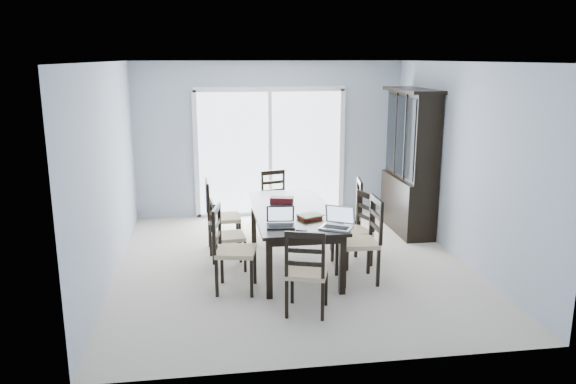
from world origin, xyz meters
The scene contains 24 objects.
floor centered at (0.00, 0.00, 0.00)m, with size 5.00×5.00×0.00m, color beige.
ceiling centered at (0.00, 0.00, 2.60)m, with size 5.00×5.00×0.00m, color white.
back_wall centered at (0.00, 2.50, 1.30)m, with size 4.50×0.02×2.60m, color #9EABBD.
wall_left centered at (-2.25, 0.00, 1.30)m, with size 0.02×5.00×2.60m, color #9EABBD.
wall_right centered at (2.25, 0.00, 1.30)m, with size 0.02×5.00×2.60m, color #9EABBD.
balcony centered at (0.00, 3.50, -0.05)m, with size 4.50×2.00×0.10m, color gray.
railing centered at (0.00, 4.50, 0.55)m, with size 4.50×0.06×1.10m, color #99999E.
dining_table centered at (0.00, 0.00, 0.67)m, with size 1.00×2.20×0.75m.
china_hutch centered at (2.02, 1.25, 1.07)m, with size 0.50×1.38×2.20m.
sliding_door centered at (0.00, 2.48, 1.09)m, with size 2.52×0.05×2.18m.
chair_left_near centered at (-0.87, -0.69, 0.62)m, with size 0.52×0.51×1.17m.
chair_left_mid centered at (-0.92, -0.01, 0.56)m, with size 0.44×0.43×1.05m.
chair_left_far centered at (-0.96, 0.70, 0.62)m, with size 0.47×0.46×1.17m.
chair_right_near centered at (0.79, -0.65, 0.63)m, with size 0.46×0.45×1.20m.
chair_right_mid centered at (0.86, -0.04, 0.57)m, with size 0.52×0.51×1.08m.
chair_right_far centered at (0.95, 0.63, 0.60)m, with size 0.50×0.48×1.13m.
chair_end_near centered at (-0.09, -1.49, 0.58)m, with size 0.52×0.53×1.10m.
chair_end_far centered at (-0.02, 1.61, 0.57)m, with size 0.49×0.50×1.07m.
laptop_dark centered at (-0.25, -0.72, 0.80)m, with size 0.34×0.26×0.22m.
laptop_silver centered at (0.37, -0.88, 0.81)m, with size 0.43×0.39×0.24m.
book_stack centered at (0.15, -0.42, 0.77)m, with size 0.34×0.31×0.05m.
cell_phone centered at (-0.04, -0.90, 0.76)m, with size 0.12×0.05×0.01m, color black.
game_box centered at (-0.09, 0.38, 0.79)m, with size 0.30×0.15×0.08m, color #4C0F14.
hot_tub centered at (-0.27, 3.37, 0.47)m, with size 1.91×1.74×0.93m.
Camera 1 is at (-1.07, -6.86, 2.65)m, focal length 35.00 mm.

